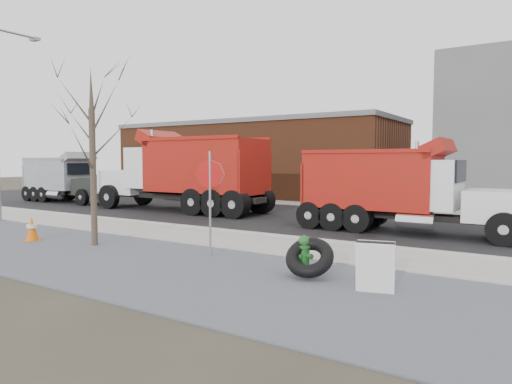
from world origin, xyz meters
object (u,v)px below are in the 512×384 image
Objects in this scene: dump_truck_red_a at (398,186)px; dump_truck_red_b at (185,171)px; truck_tire at (310,257)px; fire_hydrant at (304,257)px; stop_sign at (210,185)px; dump_truck_grey at (65,177)px; sandwich_board at (375,267)px.

dump_truck_red_b is at bearing 175.36° from dump_truck_red_a.
dump_truck_red_b is (-10.77, 8.25, 1.56)m from truck_tire.
dump_truck_red_a reaches higher than fire_hydrant.
stop_sign is (-2.93, 0.44, 1.47)m from fire_hydrant.
dump_truck_grey is at bearing 179.48° from fire_hydrant.
stop_sign is 18.58m from dump_truck_grey.
dump_truck_red_a is 20.02m from dump_truck_grey.
stop_sign is 0.29× the size of dump_truck_red_b.
truck_tire is 1.59m from sandwich_board.
truck_tire is at bearing -88.19° from dump_truck_red_a.
truck_tire is 3.51m from stop_sign.
dump_truck_red_a is 10.69m from dump_truck_red_b.
dump_truck_red_a reaches higher than stop_sign.
dump_truck_grey is at bearing 144.47° from sandwich_board.
sandwich_board reaches higher than truck_tire.
sandwich_board is 0.12× the size of dump_truck_red_a.
fire_hydrant is 0.14× the size of dump_truck_grey.
dump_truck_red_b reaches higher than sandwich_board.
truck_tire is 1.24× the size of sandwich_board.
truck_tire is 0.44× the size of stop_sign.
dump_truck_red_a is at bearing -2.16° from dump_truck_grey.
dump_truck_red_a is at bearing 110.57° from fire_hydrant.
dump_truck_red_b is (-7.61, 7.66, 0.13)m from stop_sign.
dump_truck_red_a is at bearing 91.02° from truck_tire.
fire_hydrant is 0.28m from truck_tire.
stop_sign is at bearing -113.70° from dump_truck_red_a.
fire_hydrant is 7.18m from dump_truck_red_a.
sandwich_board reaches higher than fire_hydrant.
dump_truck_red_a is (0.09, 7.08, 1.21)m from fire_hydrant.
sandwich_board is at bearing 4.50° from fire_hydrant.
stop_sign reaches higher than truck_tire.
sandwich_board is at bearing -13.54° from truck_tire.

